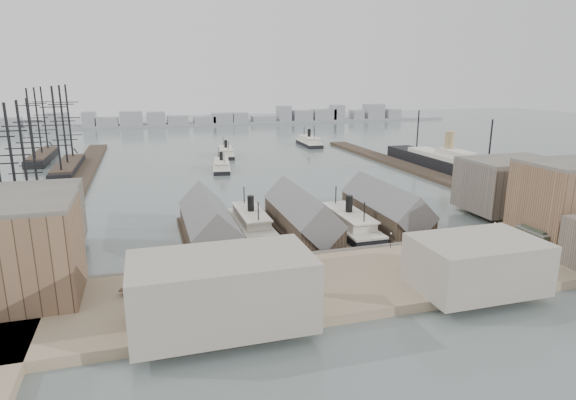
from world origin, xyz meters
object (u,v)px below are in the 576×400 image
object	(u,v)px
ferry_docked_west	(251,221)
ocean_steamer	(448,163)
horse_cart_center	(307,281)
horse_cart_left	(135,289)
tram	(533,237)
horse_cart_right	(453,260)

from	to	relation	value
ferry_docked_west	ocean_steamer	xyz separation A→B (m)	(105.00, 58.09, 1.51)
ocean_steamer	horse_cart_center	distance (m)	146.02
ocean_steamer	horse_cart_left	distance (m)	167.17
horse_cart_center	ocean_steamer	bearing A→B (deg)	-42.15
tram	horse_cart_center	xyz separation A→B (m)	(-61.96, -7.14, -0.93)
ocean_steamer	tram	bearing A→B (deg)	-113.44
ferry_docked_west	ocean_steamer	bearing A→B (deg)	28.95
tram	ferry_docked_west	bearing A→B (deg)	150.69
ferry_docked_west	horse_cart_right	xyz separation A→B (m)	(36.51, -43.46, 0.33)
ocean_steamer	horse_cart_center	world-z (taller)	ocean_steamer
ocean_steamer	horse_cart_center	size ratio (longest dim) A/B	18.62
ferry_docked_west	horse_cart_center	world-z (taller)	ferry_docked_west
horse_cart_right	tram	bearing A→B (deg)	-58.08
tram	horse_cart_left	bearing A→B (deg)	-178.06
horse_cart_left	horse_cart_right	world-z (taller)	horse_cart_left
ocean_steamer	horse_cart_center	xyz separation A→B (m)	(-103.51, -102.99, -1.12)
ferry_docked_west	horse_cart_center	distance (m)	44.93
ferry_docked_west	tram	distance (m)	73.85
horse_cart_left	horse_cart_center	distance (m)	33.48
tram	horse_cart_center	distance (m)	62.37
ocean_steamer	horse_cart_left	world-z (taller)	ocean_steamer
horse_cart_left	tram	bearing A→B (deg)	-63.57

